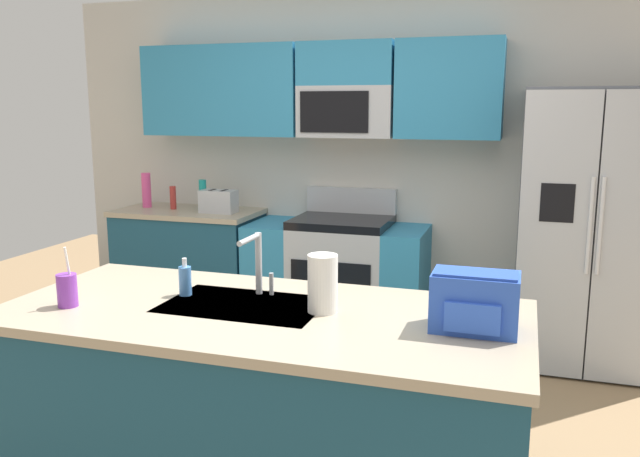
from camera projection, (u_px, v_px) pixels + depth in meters
name	position (u px, v px, depth m)	size (l,w,h in m)	color
ground_plane	(278.00, 450.00, 3.30)	(9.00, 9.00, 0.00)	#997A56
kitchen_wall_unit	(357.00, 140.00, 5.02)	(5.20, 0.43, 2.60)	beige
back_counter	(190.00, 263.00, 5.35)	(1.16, 0.63, 0.90)	navy
range_oven	(337.00, 276.00, 4.97)	(1.36, 0.61, 1.10)	#B7BABF
refrigerator	(589.00, 230.00, 4.29)	(0.90, 0.76, 1.85)	#4C4F54
island_counter	(262.00, 410.00, 2.76)	(2.19, 0.99, 0.90)	navy
toaster	(219.00, 201.00, 5.11)	(0.28, 0.16, 0.18)	#B7BABF
pepper_mill	(173.00, 198.00, 5.29)	(0.05, 0.05, 0.19)	#B2332D
bottle_pink	(146.00, 190.00, 5.38)	(0.08, 0.08, 0.29)	#EA4C93
bottle_teal	(203.00, 195.00, 5.24)	(0.06, 0.06, 0.25)	teal
sink_faucet	(257.00, 259.00, 2.86)	(0.08, 0.22, 0.28)	#B7BABF
drink_cup_purple	(67.00, 290.00, 2.72)	(0.08, 0.08, 0.26)	purple
soap_dispenser	(185.00, 280.00, 2.88)	(0.06, 0.06, 0.17)	#4C8CD8
paper_towel_roll	(323.00, 283.00, 2.64)	(0.12, 0.12, 0.24)	white
backpack	(475.00, 300.00, 2.42)	(0.32, 0.22, 0.23)	blue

